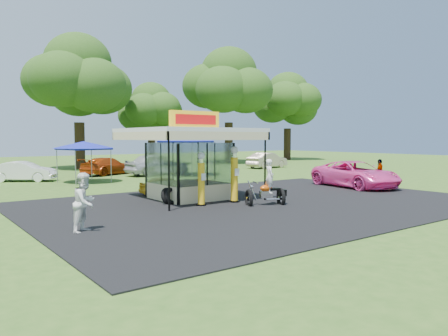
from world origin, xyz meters
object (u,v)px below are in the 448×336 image
at_px(gas_pump_right, 234,176).
at_px(tent_west, 84,145).
at_px(spectator_east_b, 380,173).
at_px(tent_east, 186,138).
at_px(gas_pump_left, 201,181).
at_px(motorcycle, 268,187).
at_px(bg_car_e, 267,160).
at_px(gas_station_kiosk, 189,162).
at_px(bg_car_a, 24,171).
at_px(kiosk_car, 167,185).
at_px(bg_car_c, 157,164).
at_px(spectator_west, 85,203).
at_px(bg_car_b, 107,166).
at_px(a_frame_sign, 391,182).
at_px(pink_sedan, 355,174).

height_order(gas_pump_right, tent_west, tent_west).
relative_size(spectator_east_b, tent_east, 0.36).
bearing_deg(gas_pump_left, motorcycle, -32.76).
bearing_deg(tent_east, bg_car_e, 11.97).
bearing_deg(gas_station_kiosk, bg_car_a, 107.48).
xyz_separation_m(kiosk_car, spectator_east_b, (12.36, -4.28, 0.34)).
height_order(gas_station_kiosk, gas_pump_left, gas_station_kiosk).
distance_m(gas_pump_right, spectator_east_b, 11.36).
height_order(bg_car_c, bg_car_e, bg_car_c).
height_order(motorcycle, spectator_west, motorcycle).
relative_size(bg_car_b, bg_car_c, 0.94).
bearing_deg(bg_car_b, a_frame_sign, 178.69).
xyz_separation_m(gas_pump_left, kiosk_car, (0.74, 4.34, -0.63)).
bearing_deg(bg_car_b, bg_car_a, 78.22).
xyz_separation_m(gas_pump_right, kiosk_car, (-1.01, 4.40, -0.75)).
bearing_deg(spectator_east_b, pink_sedan, -32.61).
relative_size(a_frame_sign, spectator_west, 0.49).
relative_size(gas_pump_right, bg_car_e, 0.57).
bearing_deg(kiosk_car, bg_car_c, -25.72).
distance_m(kiosk_car, bg_car_e, 21.04).
xyz_separation_m(motorcycle, spectator_west, (-8.18, -0.54, 0.12)).
bearing_deg(tent_west, a_frame_sign, -49.80).
distance_m(spectator_east_b, tent_east, 14.77).
bearing_deg(gas_pump_left, spectator_west, -159.98).
height_order(spectator_east_b, tent_west, tent_west).
xyz_separation_m(gas_station_kiosk, tent_east, (6.96, 11.51, 1.13)).
distance_m(motorcycle, tent_west, 14.86).
height_order(a_frame_sign, kiosk_car, kiosk_car).
bearing_deg(gas_pump_right, pink_sedan, 2.90).
distance_m(a_frame_sign, bg_car_b, 21.17).
bearing_deg(kiosk_car, motorcycle, -164.08).
xyz_separation_m(motorcycle, tent_west, (-3.05, 14.45, 1.64)).
height_order(gas_pump_left, motorcycle, gas_pump_left).
height_order(kiosk_car, spectator_east_b, spectator_east_b).
relative_size(gas_pump_left, tent_east, 0.51).
xyz_separation_m(bg_car_b, bg_car_c, (3.00, -2.68, 0.17)).
bearing_deg(kiosk_car, bg_car_e, -56.68).
xyz_separation_m(motorcycle, tent_east, (5.27, 15.21, 2.09)).
bearing_deg(bg_car_b, kiosk_car, 145.18).
xyz_separation_m(bg_car_b, tent_east, (4.83, -4.01, 2.22)).
bearing_deg(bg_car_b, gas_pump_right, 150.64).
bearing_deg(pink_sedan, kiosk_car, 169.85).
relative_size(gas_station_kiosk, spectator_east_b, 3.29).
xyz_separation_m(gas_pump_right, bg_car_c, (4.12, 15.04, -0.37)).
xyz_separation_m(gas_station_kiosk, pink_sedan, (10.45, -1.72, -1.00)).
relative_size(spectator_east_b, bg_car_a, 0.40).
distance_m(a_frame_sign, tent_east, 15.95).
relative_size(pink_sedan, spectator_east_b, 3.42).
relative_size(motorcycle, spectator_west, 1.13).
distance_m(a_frame_sign, tent_west, 19.09).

